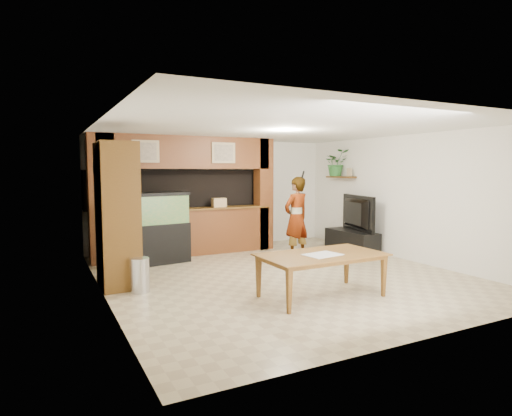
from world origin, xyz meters
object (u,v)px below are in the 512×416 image
person (296,218)px  dining_table (323,276)px  pantry_cabinet (117,215)px  aquarium (156,229)px  television (352,213)px

person → dining_table: size_ratio=0.94×
pantry_cabinet → aquarium: pantry_cabinet is taller
aquarium → dining_table: bearing=-71.9°
aquarium → dining_table: 3.78m
dining_table → pantry_cabinet: bearing=140.6°
person → television: bearing=173.2°
television → dining_table: (-2.79, -2.70, -0.56)m
aquarium → dining_table: size_ratio=0.78×
pantry_cabinet → dining_table: pantry_cabinet is taller
aquarium → pantry_cabinet: bearing=-132.5°
pantry_cabinet → television: (5.35, 0.65, -0.28)m
dining_table → aquarium: bearing=114.5°
person → dining_table: 2.82m
aquarium → person: size_ratio=0.82×
pantry_cabinet → dining_table: (2.56, -2.05, -0.83)m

